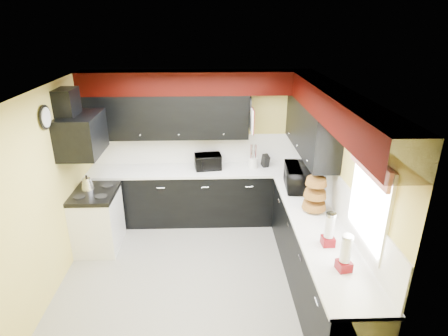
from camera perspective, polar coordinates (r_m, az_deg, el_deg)
name	(u,v)px	position (r m, az deg, el deg)	size (l,w,h in m)	color
ground	(198,275)	(5.31, -4.04, -15.90)	(3.60, 3.60, 0.00)	gray
wall_back	(199,145)	(6.32, -3.83, 3.47)	(3.60, 0.06, 2.50)	#E0C666
wall_right	(339,190)	(4.90, 17.09, -3.23)	(0.06, 3.60, 2.50)	#E0C666
wall_left	(48,194)	(5.06, -25.30, -3.65)	(0.06, 3.60, 2.50)	#E0C666
ceiling	(192,91)	(4.25, -4.96, 11.63)	(3.60, 3.60, 0.06)	white
cab_back	(200,196)	(6.35, -3.72, -4.27)	(3.60, 0.60, 0.90)	black
cab_right	(315,258)	(4.97, 13.75, -13.20)	(0.60, 3.00, 0.90)	black
counter_back	(199,170)	(6.15, -3.83, -0.35)	(3.62, 0.64, 0.04)	white
counter_right	(319,226)	(4.71, 14.27, -8.53)	(0.64, 3.02, 0.04)	white
splash_back	(199,149)	(6.33, -3.82, 2.92)	(3.60, 0.02, 0.50)	white
splash_right	(337,194)	(4.93, 16.90, -3.86)	(0.02, 3.60, 0.50)	white
upper_back	(166,116)	(6.03, -8.81, 7.80)	(2.60, 0.35, 0.70)	black
upper_right	(311,128)	(5.47, 13.10, 5.99)	(0.35, 1.80, 0.70)	black
soffit_back	(197,83)	(5.88, -4.15, 12.86)	(3.60, 0.36, 0.35)	black
soffit_right	(339,109)	(4.34, 17.14, 8.59)	(0.36, 3.24, 0.35)	black
stove	(98,221)	(5.94, -18.66, -7.67)	(0.60, 0.75, 0.86)	white
cooktop	(94,193)	(5.74, -19.21, -3.67)	(0.62, 0.77, 0.06)	black
hood	(82,134)	(5.45, -20.89, 4.80)	(0.50, 0.78, 0.55)	black
hood_duct	(67,104)	(5.39, -22.82, 8.99)	(0.24, 0.40, 0.40)	black
window	(369,202)	(4.02, 21.28, -4.84)	(0.03, 0.86, 0.96)	white
valance	(370,165)	(3.84, 21.34, 0.45)	(0.04, 0.88, 0.20)	red
pan_top	(250,104)	(5.90, 4.02, 9.68)	(0.03, 0.22, 0.40)	black
pan_mid	(251,122)	(5.83, 4.08, 7.01)	(0.03, 0.28, 0.46)	black
pan_low	(249,120)	(6.09, 3.83, 7.38)	(0.03, 0.24, 0.42)	black
cut_board	(252,121)	(5.71, 4.31, 7.17)	(0.03, 0.26, 0.35)	white
baskets	(315,194)	(4.89, 13.71, -3.82)	(0.27, 0.27, 0.50)	brown
clock	(45,117)	(4.98, -25.61, 6.98)	(0.03, 0.30, 0.30)	black
deco_plate	(357,120)	(4.25, 19.66, 6.97)	(0.03, 0.24, 0.24)	white
toaster_oven	(208,162)	(6.11, -2.45, 0.97)	(0.42, 0.35, 0.24)	black
microwave	(300,177)	(5.52, 11.54, -1.40)	(0.61, 0.41, 0.34)	black
utensil_crock	(253,163)	(6.19, 4.45, 0.82)	(0.16, 0.16, 0.17)	silver
knife_block	(265,161)	(6.23, 6.33, 1.08)	(0.09, 0.13, 0.21)	black
kettle	(87,184)	(5.81, -20.11, -2.24)	(0.19, 0.19, 0.17)	silver
dispenser_a	(329,231)	(4.25, 15.72, -9.20)	(0.13, 0.13, 0.36)	#700600
dispenser_b	(345,255)	(3.92, 18.01, -12.44)	(0.13, 0.13, 0.36)	#641100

